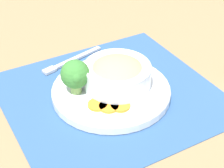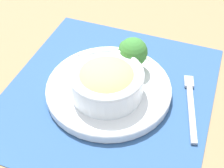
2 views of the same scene
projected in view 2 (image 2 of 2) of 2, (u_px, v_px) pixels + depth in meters
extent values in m
plane|color=#8C704C|center=(109.00, 93.00, 0.69)|extent=(4.00, 4.00, 0.00)
cube|color=#2D5184|center=(109.00, 92.00, 0.69)|extent=(0.49, 0.52, 0.00)
cylinder|color=silver|center=(109.00, 89.00, 0.68)|extent=(0.27, 0.27, 0.02)
torus|color=silver|center=(109.00, 87.00, 0.67)|extent=(0.27, 0.27, 0.01)
cylinder|color=silver|center=(106.00, 83.00, 0.64)|extent=(0.15, 0.15, 0.05)
torus|color=silver|center=(106.00, 74.00, 0.62)|extent=(0.15, 0.15, 0.01)
ellipsoid|color=#EAC66B|center=(106.00, 78.00, 0.63)|extent=(0.12, 0.12, 0.06)
cylinder|color=#84AD5B|center=(132.00, 64.00, 0.71)|extent=(0.03, 0.03, 0.02)
sphere|color=#387A33|center=(133.00, 52.00, 0.68)|extent=(0.06, 0.06, 0.06)
sphere|color=#387A33|center=(126.00, 47.00, 0.69)|extent=(0.03, 0.03, 0.03)
sphere|color=#387A33|center=(140.00, 54.00, 0.67)|extent=(0.03, 0.03, 0.03)
cylinder|color=orange|center=(101.00, 65.00, 0.72)|extent=(0.04, 0.04, 0.01)
cylinder|color=orange|center=(91.00, 69.00, 0.71)|extent=(0.04, 0.04, 0.01)
cylinder|color=orange|center=(83.00, 74.00, 0.70)|extent=(0.04, 0.04, 0.01)
cube|color=#B7B7BC|center=(191.00, 107.00, 0.65)|extent=(0.03, 0.18, 0.01)
cube|color=#B7B7BC|center=(189.00, 82.00, 0.70)|extent=(0.02, 0.03, 0.01)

